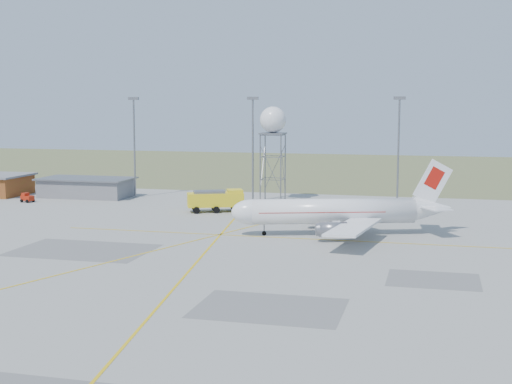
% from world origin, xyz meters
% --- Properties ---
extents(ground, '(400.00, 400.00, 0.00)m').
position_xyz_m(ground, '(0.00, 0.00, 0.00)').
color(ground, '#9B9B96').
rests_on(ground, ground).
extents(grass_strip, '(400.00, 120.00, 0.03)m').
position_xyz_m(grass_strip, '(0.00, 140.00, 0.01)').
color(grass_strip, '#5C713E').
rests_on(grass_strip, ground).
extents(building_grey, '(19.00, 10.00, 3.90)m').
position_xyz_m(building_grey, '(-45.00, 64.00, 1.97)').
color(building_grey, slate).
rests_on(building_grey, ground).
extents(mast_a, '(2.20, 0.50, 20.50)m').
position_xyz_m(mast_a, '(-35.00, 66.00, 12.07)').
color(mast_a, slate).
rests_on(mast_a, ground).
extents(mast_b, '(2.20, 0.50, 20.50)m').
position_xyz_m(mast_b, '(-10.00, 66.00, 12.07)').
color(mast_b, slate).
rests_on(mast_b, ground).
extents(mast_c, '(2.20, 0.50, 20.50)m').
position_xyz_m(mast_c, '(18.00, 66.00, 12.07)').
color(mast_c, slate).
rests_on(mast_c, ground).
extents(airliner_main, '(32.09, 30.33, 11.14)m').
position_xyz_m(airliner_main, '(10.96, 34.36, 3.41)').
color(airliner_main, white).
rests_on(airliner_main, ground).
extents(radar_tower, '(5.14, 5.14, 18.62)m').
position_xyz_m(radar_tower, '(-6.29, 67.40, 10.45)').
color(radar_tower, slate).
rests_on(radar_tower, ground).
extents(fire_truck, '(10.39, 6.95, 3.96)m').
position_xyz_m(fire_truck, '(-12.80, 51.27, 1.90)').
color(fire_truck, yellow).
rests_on(fire_truck, ground).
extents(baggage_tug, '(2.63, 2.34, 1.81)m').
position_xyz_m(baggage_tug, '(-52.55, 53.99, 0.68)').
color(baggage_tug, '#A31F0B').
rests_on(baggage_tug, ground).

